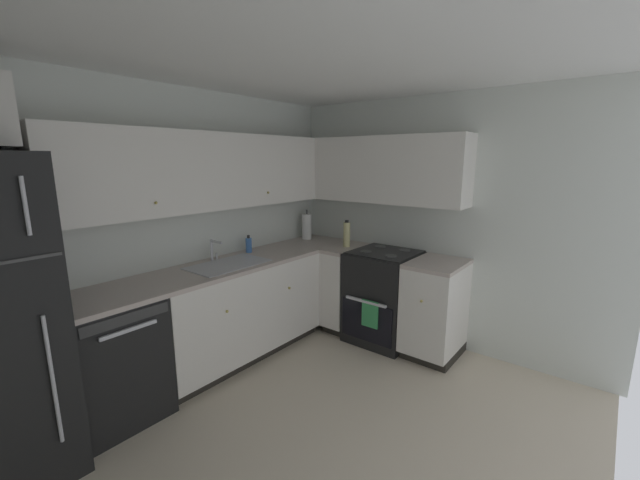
{
  "coord_description": "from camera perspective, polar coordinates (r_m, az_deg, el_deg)",
  "views": [
    {
      "loc": [
        -1.71,
        -1.41,
        1.81
      ],
      "look_at": [
        0.96,
        0.71,
        1.09
      ],
      "focal_mm": 21.66,
      "sensor_mm": 36.0,
      "label": 1
    }
  ],
  "objects": [
    {
      "name": "ground_plane",
      "position": [
        2.87,
        -0.91,
        -27.52
      ],
      "size": [
        3.72,
        3.12,
        0.02
      ],
      "primitive_type": "cube",
      "color": "beige"
    },
    {
      "name": "wall_back",
      "position": [
        3.51,
        -21.45,
        1.01
      ],
      "size": [
        3.82,
        0.05,
        2.4
      ],
      "primitive_type": "cube",
      "color": "silver",
      "rests_on": "ground_plane"
    },
    {
      "name": "wall_right",
      "position": [
        3.91,
        16.87,
        2.37
      ],
      "size": [
        0.05,
        3.22,
        2.4
      ],
      "primitive_type": "cube",
      "color": "silver",
      "rests_on": "ground_plane"
    },
    {
      "name": "ceiling",
      "position": [
        2.3,
        -1.13,
        27.37
      ],
      "size": [
        3.82,
        3.22,
        0.05
      ],
      "primitive_type": "cube",
      "color": "white"
    },
    {
      "name": "dishwasher",
      "position": [
        3.17,
        -28.39,
        -15.28
      ],
      "size": [
        0.6,
        0.63,
        0.87
      ],
      "color": "black",
      "rests_on": "ground_plane"
    },
    {
      "name": "lower_cabinets_back",
      "position": [
        3.7,
        -12.02,
        -10.16
      ],
      "size": [
        1.64,
        0.62,
        0.87
      ],
      "color": "silver",
      "rests_on": "ground_plane"
    },
    {
      "name": "countertop_back",
      "position": [
        3.55,
        -12.33,
        -3.42
      ],
      "size": [
        2.85,
        0.6,
        0.03
      ],
      "primitive_type": "cube",
      "color": "#B7A89E",
      "rests_on": "lower_cabinets_back"
    },
    {
      "name": "lower_cabinets_right",
      "position": [
        3.9,
        11.53,
        -8.95
      ],
      "size": [
        0.62,
        1.34,
        0.87
      ],
      "color": "silver",
      "rests_on": "ground_plane"
    },
    {
      "name": "countertop_right",
      "position": [
        3.76,
        11.8,
        -2.53
      ],
      "size": [
        0.6,
        1.34,
        0.03
      ],
      "color": "#B7A89E",
      "rests_on": "lower_cabinets_right"
    },
    {
      "name": "oven_range",
      "position": [
        3.98,
        9.4,
        -8.1
      ],
      "size": [
        0.68,
        0.62,
        1.06
      ],
      "color": "black",
      "rests_on": "ground_plane"
    },
    {
      "name": "upper_cabinets_back",
      "position": [
        3.45,
        -16.52,
        9.68
      ],
      "size": [
        2.53,
        0.34,
        0.64
      ],
      "color": "silver"
    },
    {
      "name": "upper_cabinets_right",
      "position": [
        3.97,
        7.89,
        10.27
      ],
      "size": [
        0.32,
        1.89,
        0.64
      ],
      "color": "silver"
    },
    {
      "name": "sink",
      "position": [
        3.47,
        -13.35,
        -4.21
      ],
      "size": [
        0.68,
        0.4,
        0.1
      ],
      "color": "#B7B7BC",
      "rests_on": "countertop_back"
    },
    {
      "name": "faucet",
      "position": [
        3.59,
        -15.45,
        -1.19
      ],
      "size": [
        0.07,
        0.16,
        0.19
      ],
      "color": "silver",
      "rests_on": "countertop_back"
    },
    {
      "name": "soap_bottle",
      "position": [
        3.86,
        -10.48,
        -0.72
      ],
      "size": [
        0.06,
        0.06,
        0.17
      ],
      "color": "#3F72BF",
      "rests_on": "countertop_back"
    },
    {
      "name": "paper_towel_roll",
      "position": [
        4.43,
        -1.96,
        2.02
      ],
      "size": [
        0.11,
        0.11,
        0.35
      ],
      "color": "white",
      "rests_on": "countertop_back"
    },
    {
      "name": "oil_bottle",
      "position": [
        4.04,
        3.97,
        0.85
      ],
      "size": [
        0.07,
        0.07,
        0.28
      ],
      "color": "beige",
      "rests_on": "countertop_right"
    }
  ]
}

